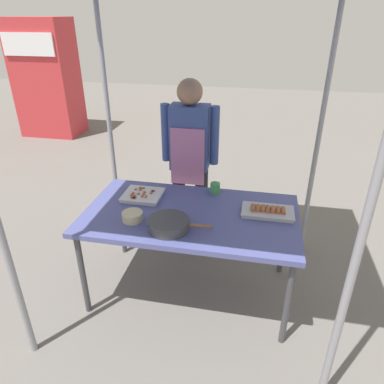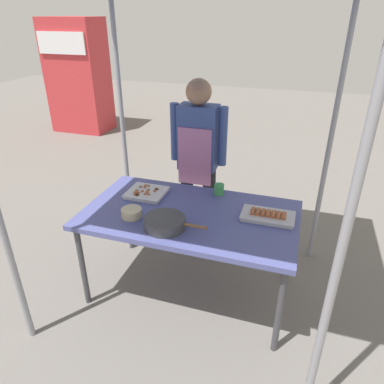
{
  "view_description": "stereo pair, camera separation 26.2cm",
  "coord_description": "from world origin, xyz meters",
  "views": [
    {
      "loc": [
        0.46,
        -2.24,
        2.1
      ],
      "look_at": [
        0.0,
        0.05,
        0.9
      ],
      "focal_mm": 33.06,
      "sensor_mm": 36.0,
      "label": 1
    },
    {
      "loc": [
        0.72,
        -2.18,
        2.1
      ],
      "look_at": [
        0.0,
        0.05,
        0.9
      ],
      "focal_mm": 33.06,
      "sensor_mm": 36.0,
      "label": 2
    }
  ],
  "objects": [
    {
      "name": "condiment_bowl",
      "position": [
        -0.39,
        -0.19,
        0.78
      ],
      "size": [
        0.15,
        0.15,
        0.06
      ],
      "primitive_type": "cylinder",
      "color": "#BFB28C",
      "rests_on": "stall_table"
    },
    {
      "name": "ground_plane",
      "position": [
        0.0,
        0.0,
        0.0
      ],
      "size": [
        18.0,
        18.0,
        0.0
      ],
      "primitive_type": "plane",
      "color": "#66605B"
    },
    {
      "name": "tray_grilled_sausages",
      "position": [
        0.57,
        0.1,
        0.77
      ],
      "size": [
        0.38,
        0.22,
        0.05
      ],
      "color": "#ADADB2",
      "rests_on": "stall_table"
    },
    {
      "name": "drink_cup_near_edge",
      "position": [
        0.13,
        0.36,
        0.79
      ],
      "size": [
        0.08,
        0.08,
        0.09
      ],
      "primitive_type": "cylinder",
      "color": "#3F994C",
      "rests_on": "stall_table"
    },
    {
      "name": "tray_meat_skewers",
      "position": [
        -0.43,
        0.17,
        0.77
      ],
      "size": [
        0.31,
        0.28,
        0.04
      ],
      "color": "silver",
      "rests_on": "stall_table"
    },
    {
      "name": "cooking_wok",
      "position": [
        -0.1,
        -0.25,
        0.79
      ],
      "size": [
        0.45,
        0.29,
        0.07
      ],
      "color": "#38383A",
      "rests_on": "stall_table"
    },
    {
      "name": "neighbor_stall_left",
      "position": [
        -3.42,
        3.72,
        1.01
      ],
      "size": [
        1.03,
        0.71,
        2.02
      ],
      "color": "#C63338",
      "rests_on": "ground"
    },
    {
      "name": "stall_table",
      "position": [
        0.0,
        0.0,
        0.7
      ],
      "size": [
        1.6,
        0.9,
        0.75
      ],
      "color": "#4C518C",
      "rests_on": "ground"
    },
    {
      "name": "vendor_woman",
      "position": [
        -0.15,
        0.7,
        0.95
      ],
      "size": [
        0.52,
        0.23,
        1.61
      ],
      "rotation": [
        0.0,
        0.0,
        3.14
      ],
      "color": "black",
      "rests_on": "ground"
    }
  ]
}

